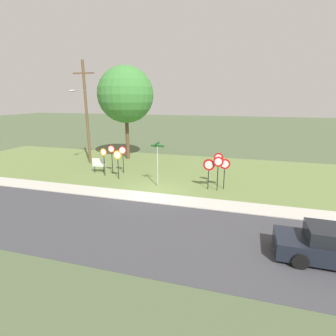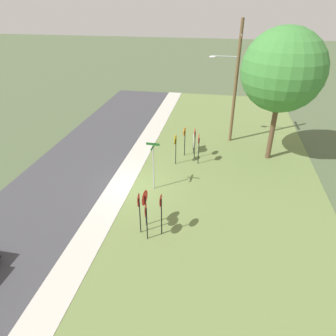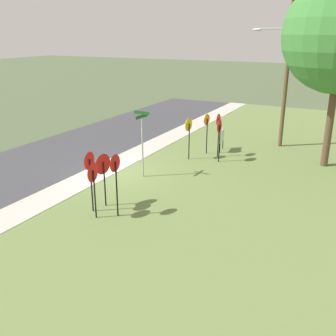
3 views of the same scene
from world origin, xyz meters
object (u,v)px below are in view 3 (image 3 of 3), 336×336
at_px(yield_sign_near_right, 115,171).
at_px(yield_sign_far_right, 93,177).
at_px(yield_sign_far_left, 90,168).
at_px(street_name_post, 142,139).
at_px(stop_sign_near_right, 207,126).
at_px(utility_pole, 285,60).
at_px(stop_sign_far_left, 189,130).
at_px(stop_sign_near_left, 219,131).
at_px(yield_sign_near_left, 103,168).
at_px(stop_sign_far_center, 218,126).
at_px(notice_board, 222,137).

bearing_deg(yield_sign_near_right, yield_sign_far_right, -52.10).
bearing_deg(yield_sign_far_left, street_name_post, 177.08).
distance_m(stop_sign_near_right, yield_sign_far_left, 9.13).
xyz_separation_m(stop_sign_near_right, utility_pole, (-3.47, 3.27, 3.41)).
xyz_separation_m(yield_sign_far_right, utility_pole, (-12.95, 3.85, 3.43)).
height_order(stop_sign_far_left, street_name_post, street_name_post).
bearing_deg(stop_sign_near_left, yield_sign_far_left, -16.09).
bearing_deg(utility_pole, stop_sign_near_left, -24.96).
bearing_deg(yield_sign_near_left, stop_sign_near_right, -178.66).
height_order(stop_sign_far_center, street_name_post, street_name_post).
relative_size(yield_sign_near_right, street_name_post, 0.76).
xyz_separation_m(stop_sign_near_right, stop_sign_far_left, (1.44, -0.45, 0.02)).
xyz_separation_m(stop_sign_far_center, yield_sign_far_left, (8.79, -1.81, 0.06)).
xyz_separation_m(stop_sign_far_left, yield_sign_near_left, (7.00, -0.44, -0.06)).
bearing_deg(yield_sign_far_right, yield_sign_far_left, -138.71).
bearing_deg(street_name_post, stop_sign_near_left, 150.78).
bearing_deg(stop_sign_far_center, stop_sign_far_left, -46.86).
distance_m(stop_sign_near_left, notice_board, 2.19).
distance_m(yield_sign_far_right, utility_pole, 13.94).
height_order(yield_sign_far_right, street_name_post, street_name_post).
xyz_separation_m(yield_sign_near_right, yield_sign_far_right, (0.50, -0.63, -0.18)).
height_order(street_name_post, utility_pole, utility_pole).
bearing_deg(stop_sign_far_left, yield_sign_near_left, 1.91).
bearing_deg(stop_sign_near_right, notice_board, 152.65).
xyz_separation_m(street_name_post, utility_pole, (-8.39, 4.51, 3.16)).
bearing_deg(yield_sign_far_right, stop_sign_far_left, 172.22).
bearing_deg(utility_pole, stop_sign_far_center, -33.53).
height_order(yield_sign_far_left, utility_pole, utility_pole).
distance_m(yield_sign_near_left, yield_sign_far_left, 0.68).
bearing_deg(utility_pole, notice_board, -45.66).
bearing_deg(yield_sign_near_left, street_name_post, -167.04).
distance_m(yield_sign_near_right, notice_board, 9.90).
relative_size(utility_pole, notice_board, 7.47).
relative_size(stop_sign_near_right, stop_sign_far_center, 0.95).
relative_size(yield_sign_far_left, utility_pole, 0.25).
bearing_deg(yield_sign_far_left, yield_sign_near_right, 89.23).
xyz_separation_m(yield_sign_near_left, yield_sign_near_right, (0.54, 0.95, 0.19)).
bearing_deg(yield_sign_near_left, yield_sign_far_right, 24.43).
relative_size(yield_sign_far_left, street_name_post, 0.75).
height_order(stop_sign_near_right, notice_board, stop_sign_near_right).
bearing_deg(notice_board, stop_sign_near_right, -42.35).
bearing_deg(stop_sign_far_center, yield_sign_far_right, -8.44).
relative_size(stop_sign_far_left, yield_sign_far_left, 0.95).
bearing_deg(yield_sign_far_left, stop_sign_near_right, 167.72).
distance_m(stop_sign_far_left, notice_board, 2.66).
xyz_separation_m(yield_sign_far_right, street_name_post, (-4.57, -0.66, 0.28)).
bearing_deg(stop_sign_near_left, stop_sign_far_center, -156.94).
distance_m(stop_sign_far_left, yield_sign_far_right, 8.04).
height_order(yield_sign_near_right, yield_sign_far_left, yield_sign_near_right).
relative_size(stop_sign_near_left, stop_sign_far_center, 0.96).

